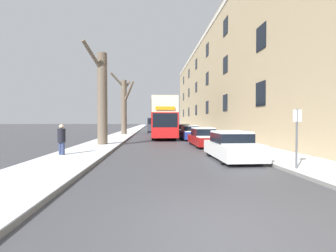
{
  "coord_description": "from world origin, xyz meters",
  "views": [
    {
      "loc": [
        -1.3,
        -3.73,
        1.91
      ],
      "look_at": [
        0.21,
        16.92,
        1.47
      ],
      "focal_mm": 24.0,
      "sensor_mm": 36.0,
      "label": 1
    }
  ],
  "objects": [
    {
      "name": "ground_plane",
      "position": [
        0.0,
        0.0,
        0.0
      ],
      "size": [
        320.0,
        320.0,
        0.0
      ],
      "primitive_type": "plane",
      "color": "#424247"
    },
    {
      "name": "sidewalk_left",
      "position": [
        -5.25,
        53.0,
        0.08
      ],
      "size": [
        3.03,
        130.0,
        0.16
      ],
      "color": "slate",
      "rests_on": "ground"
    },
    {
      "name": "sidewalk_right",
      "position": [
        5.25,
        53.0,
        0.08
      ],
      "size": [
        3.03,
        130.0,
        0.16
      ],
      "color": "slate",
      "rests_on": "ground"
    },
    {
      "name": "terrace_facade_right",
      "position": [
        11.26,
        32.32,
        7.75
      ],
      "size": [
        9.1,
        54.54,
        15.5
      ],
      "color": "tan",
      "rests_on": "ground"
    },
    {
      "name": "bare_tree_left_0",
      "position": [
        -5.07,
        13.73,
        3.83
      ],
      "size": [
        1.47,
        4.28,
        7.53
      ],
      "color": "brown",
      "rests_on": "ground"
    },
    {
      "name": "bare_tree_left_1",
      "position": [
        -5.02,
        27.19,
        4.12
      ],
      "size": [
        3.25,
        3.02,
        8.33
      ],
      "color": "brown",
      "rests_on": "ground"
    },
    {
      "name": "double_decker_bus",
      "position": [
        -0.05,
        22.47,
        2.45
      ],
      "size": [
        2.59,
        11.13,
        4.34
      ],
      "color": "red",
      "rests_on": "ground"
    },
    {
      "name": "parked_car_0",
      "position": [
        2.66,
        7.09,
        0.66
      ],
      "size": [
        1.85,
        4.02,
        1.41
      ],
      "color": "silver",
      "rests_on": "ground"
    },
    {
      "name": "parked_car_1",
      "position": [
        2.66,
        13.22,
        0.65
      ],
      "size": [
        1.69,
        4.51,
        1.42
      ],
      "color": "maroon",
      "rests_on": "ground"
    },
    {
      "name": "parked_car_2",
      "position": [
        2.66,
        19.24,
        0.69
      ],
      "size": [
        1.72,
        4.56,
        1.48
      ],
      "color": "navy",
      "rests_on": "ground"
    },
    {
      "name": "parked_car_3",
      "position": [
        2.66,
        24.91,
        0.7
      ],
      "size": [
        1.7,
        4.49,
        1.53
      ],
      "color": "black",
      "rests_on": "ground"
    },
    {
      "name": "oncoming_van",
      "position": [
        -1.0,
        36.56,
        1.34
      ],
      "size": [
        2.05,
        5.37,
        2.5
      ],
      "color": "#333842",
      "rests_on": "ground"
    },
    {
      "name": "pedestrian_left_sidewalk",
      "position": [
        -5.99,
        8.31,
        0.96
      ],
      "size": [
        0.38,
        0.38,
        1.75
      ],
      "rotation": [
        0.0,
        0.0,
        5.83
      ],
      "color": "navy",
      "rests_on": "ground"
    },
    {
      "name": "street_sign_post",
      "position": [
        4.04,
        4.15,
        1.36
      ],
      "size": [
        0.32,
        0.07,
        2.36
      ],
      "color": "#4C4F54",
      "rests_on": "ground"
    }
  ]
}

